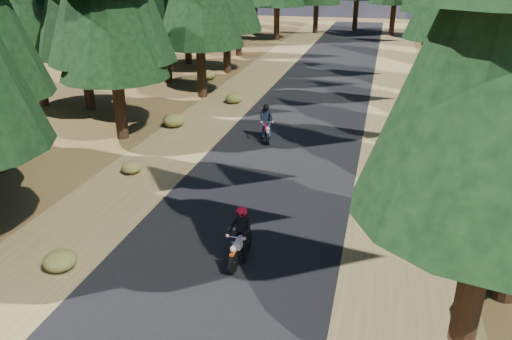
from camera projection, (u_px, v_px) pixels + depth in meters
The scene contains 8 objects.
ground at pixel (243, 223), 14.81m from camera, with size 120.00×120.00×0.00m, color #4D331B.
road at pixel (278, 162), 19.28m from camera, with size 6.00×100.00×0.01m, color black.
shoulder_l at pixel (168, 152), 20.33m from camera, with size 3.20×100.00×0.01m, color brown.
shoulder_r at pixel (401, 174), 18.23m from camera, with size 3.20×100.00×0.01m, color brown.
log_near at pixel (480, 140), 21.22m from camera, with size 0.32×0.32×5.31m, color #4C4233.
understory_shrubs at pixel (293, 123), 23.11m from camera, with size 15.26×29.25×0.66m.
rider_lead at pixel (240, 244), 12.73m from camera, with size 0.59×1.70×1.50m.
rider_follow at pixel (266, 129), 21.46m from camera, with size 1.06×1.82×1.56m.
Camera 1 is at (3.60, -12.55, 7.18)m, focal length 35.00 mm.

